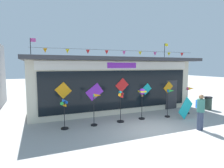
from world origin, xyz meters
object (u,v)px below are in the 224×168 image
object	(u,v)px
person_near_camera	(200,111)
wind_spinner_right	(170,97)
wind_spinner_center_right	(142,95)
display_kite_on_ground	(186,108)
wind_spinner_left	(96,104)
wind_spinner_far_left	(64,110)
wind_spinner_center_left	(121,103)
trash_bin	(208,103)
wind_spinner_far_right	(190,95)
kite_shop_building	(108,83)

from	to	relation	value
person_near_camera	wind_spinner_right	bearing A→B (deg)	109.41
person_near_camera	wind_spinner_center_right	bearing A→B (deg)	146.11
person_near_camera	display_kite_on_ground	xyz separation A→B (m)	(0.74, 1.67, -0.27)
wind_spinner_left	wind_spinner_far_left	bearing A→B (deg)	179.26
wind_spinner_center_left	wind_spinner_left	bearing A→B (deg)	179.92
trash_bin	wind_spinner_far_right	bearing A→B (deg)	-172.93
wind_spinner_right	wind_spinner_far_right	world-z (taller)	wind_spinner_far_right
kite_shop_building	wind_spinner_right	size ratio (longest dim) A/B	6.71
wind_spinner_far_left	display_kite_on_ground	xyz separation A→B (m)	(6.63, -0.83, -0.30)
wind_spinner_left	display_kite_on_ground	size ratio (longest dim) A/B	1.43
wind_spinner_far_left	wind_spinner_right	size ratio (longest dim) A/B	0.89
kite_shop_building	wind_spinner_far_right	world-z (taller)	kite_shop_building
wind_spinner_far_left	wind_spinner_center_left	world-z (taller)	wind_spinner_center_left
kite_shop_building	display_kite_on_ground	distance (m)	5.61
display_kite_on_ground	person_near_camera	bearing A→B (deg)	-114.01
trash_bin	display_kite_on_ground	xyz separation A→B (m)	(-3.07, -1.08, 0.17)
person_near_camera	display_kite_on_ground	world-z (taller)	person_near_camera
kite_shop_building	wind_spinner_far_right	distance (m)	5.59
wind_spinner_center_right	wind_spinner_far_right	world-z (taller)	wind_spinner_center_right
wind_spinner_left	wind_spinner_far_right	size ratio (longest dim) A/B	0.97
wind_spinner_far_right	wind_spinner_left	bearing A→B (deg)	-179.67
wind_spinner_center_left	wind_spinner_right	world-z (taller)	wind_spinner_center_left
wind_spinner_far_left	display_kite_on_ground	bearing A→B (deg)	-7.10
wind_spinner_center_right	display_kite_on_ground	size ratio (longest dim) A/B	1.54
wind_spinner_far_right	trash_bin	distance (m)	2.10
wind_spinner_left	wind_spinner_center_right	distance (m)	2.72
wind_spinner_far_left	wind_spinner_right	world-z (taller)	wind_spinner_right
wind_spinner_far_left	wind_spinner_center_left	size ratio (longest dim) A/B	0.86
trash_bin	wind_spinner_center_right	bearing A→B (deg)	-177.73
kite_shop_building	wind_spinner_center_left	bearing A→B (deg)	-100.79
wind_spinner_left	wind_spinner_right	world-z (taller)	wind_spinner_right
wind_spinner_right	trash_bin	world-z (taller)	wind_spinner_right
trash_bin	person_near_camera	bearing A→B (deg)	-144.17
wind_spinner_center_right	person_near_camera	xyz separation A→B (m)	(1.61, -2.53, -0.48)
wind_spinner_center_right	trash_bin	distance (m)	5.50
wind_spinner_right	wind_spinner_center_right	bearing A→B (deg)	173.37
wind_spinner_far_left	wind_spinner_center_right	bearing A→B (deg)	0.57
wind_spinner_left	person_near_camera	world-z (taller)	person_near_camera
wind_spinner_far_right	person_near_camera	distance (m)	3.13
wind_spinner_center_left	trash_bin	bearing A→B (deg)	2.36
person_near_camera	wind_spinner_left	bearing A→B (deg)	173.86
wind_spinner_left	trash_bin	size ratio (longest dim) A/B	1.83
wind_spinner_center_left	wind_spinner_far_right	bearing A→B (deg)	0.44
wind_spinner_left	person_near_camera	distance (m)	4.98
wind_spinner_center_left	wind_spinner_far_right	xyz separation A→B (m)	(4.81, 0.04, 0.12)
wind_spinner_center_right	display_kite_on_ground	bearing A→B (deg)	-20.23
kite_shop_building	trash_bin	size ratio (longest dim) A/B	12.43
wind_spinner_right	display_kite_on_ground	size ratio (longest dim) A/B	1.45
wind_spinner_center_left	display_kite_on_ground	size ratio (longest dim) A/B	1.50
wind_spinner_left	display_kite_on_ground	distance (m)	5.14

